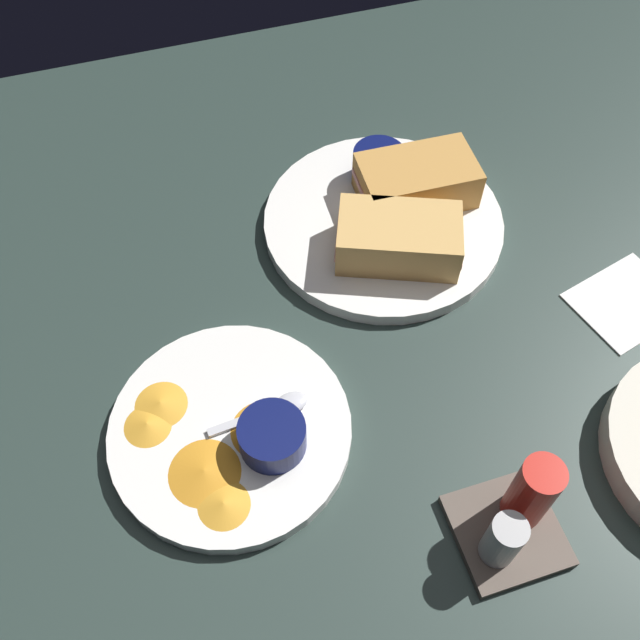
{
  "coord_description": "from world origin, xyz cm",
  "views": [
    {
      "loc": [
        24.09,
        36.3,
        62.03
      ],
      "look_at": [
        12.07,
        -1.87,
        3.0
      ],
      "focal_mm": 40.06,
      "sensor_mm": 36.0,
      "label": 1
    }
  ],
  "objects_px": {
    "sandwich_half_far": "(417,181)",
    "sandwich_half_near": "(399,238)",
    "plate_sandwich_main": "(383,223)",
    "ramekin_dark_sauce": "(378,166)",
    "ramekin_light_gravy": "(272,436)",
    "plate_chips_companion": "(231,431)",
    "spoon_by_gravy_ramekin": "(278,407)",
    "condiment_caddy": "(517,516)",
    "spoon_by_dark_ramekin": "(385,209)"
  },
  "relations": [
    {
      "from": "ramekin_light_gravy",
      "to": "spoon_by_gravy_ramekin",
      "type": "height_order",
      "value": "ramekin_light_gravy"
    },
    {
      "from": "plate_sandwich_main",
      "to": "sandwich_half_far",
      "type": "bearing_deg",
      "value": -154.29
    },
    {
      "from": "plate_sandwich_main",
      "to": "condiment_caddy",
      "type": "bearing_deg",
      "value": 87.45
    },
    {
      "from": "plate_chips_companion",
      "to": "spoon_by_gravy_ramekin",
      "type": "relative_size",
      "value": 2.29
    },
    {
      "from": "plate_sandwich_main",
      "to": "spoon_by_gravy_ramekin",
      "type": "bearing_deg",
      "value": 47.76
    },
    {
      "from": "plate_sandwich_main",
      "to": "plate_chips_companion",
      "type": "distance_m",
      "value": 0.3
    },
    {
      "from": "ramekin_light_gravy",
      "to": "condiment_caddy",
      "type": "xyz_separation_m",
      "value": [
        -0.18,
        0.13,
        0.0
      ]
    },
    {
      "from": "condiment_caddy",
      "to": "ramekin_light_gravy",
      "type": "bearing_deg",
      "value": -36.87
    },
    {
      "from": "sandwich_half_near",
      "to": "condiment_caddy",
      "type": "xyz_separation_m",
      "value": [
        0.01,
        0.31,
        -0.01
      ]
    },
    {
      "from": "sandwich_half_near",
      "to": "ramekin_light_gravy",
      "type": "xyz_separation_m",
      "value": [
        0.19,
        0.18,
        -0.01
      ]
    },
    {
      "from": "spoon_by_dark_ramekin",
      "to": "plate_chips_companion",
      "type": "height_order",
      "value": "spoon_by_dark_ramekin"
    },
    {
      "from": "plate_chips_companion",
      "to": "condiment_caddy",
      "type": "height_order",
      "value": "condiment_caddy"
    },
    {
      "from": "sandwich_half_far",
      "to": "plate_chips_companion",
      "type": "bearing_deg",
      "value": 39.21
    },
    {
      "from": "spoon_by_gravy_ramekin",
      "to": "condiment_caddy",
      "type": "xyz_separation_m",
      "value": [
        -0.16,
        0.17,
        0.01
      ]
    },
    {
      "from": "sandwich_half_far",
      "to": "condiment_caddy",
      "type": "distance_m",
      "value": 0.39
    },
    {
      "from": "spoon_by_dark_ramekin",
      "to": "ramekin_light_gravy",
      "type": "bearing_deg",
      "value": 50.39
    },
    {
      "from": "ramekin_dark_sauce",
      "to": "spoon_by_dark_ramekin",
      "type": "bearing_deg",
      "value": 79.59
    },
    {
      "from": "ramekin_dark_sauce",
      "to": "spoon_by_dark_ramekin",
      "type": "distance_m",
      "value": 0.05
    },
    {
      "from": "spoon_by_dark_ramekin",
      "to": "spoon_by_gravy_ramekin",
      "type": "distance_m",
      "value": 0.28
    },
    {
      "from": "sandwich_half_far",
      "to": "plate_chips_companion",
      "type": "height_order",
      "value": "sandwich_half_far"
    },
    {
      "from": "ramekin_dark_sauce",
      "to": "ramekin_light_gravy",
      "type": "distance_m",
      "value": 0.36
    },
    {
      "from": "spoon_by_dark_ramekin",
      "to": "spoon_by_gravy_ramekin",
      "type": "height_order",
      "value": "same"
    },
    {
      "from": "ramekin_dark_sauce",
      "to": "spoon_by_gravy_ramekin",
      "type": "distance_m",
      "value": 0.32
    },
    {
      "from": "plate_sandwich_main",
      "to": "condiment_caddy",
      "type": "relative_size",
      "value": 2.86
    },
    {
      "from": "sandwich_half_near",
      "to": "condiment_caddy",
      "type": "relative_size",
      "value": 1.57
    },
    {
      "from": "sandwich_half_far",
      "to": "condiment_caddy",
      "type": "bearing_deg",
      "value": 80.74
    },
    {
      "from": "sandwich_half_far",
      "to": "condiment_caddy",
      "type": "relative_size",
      "value": 1.42
    },
    {
      "from": "plate_sandwich_main",
      "to": "spoon_by_gravy_ramekin",
      "type": "height_order",
      "value": "spoon_by_gravy_ramekin"
    },
    {
      "from": "plate_chips_companion",
      "to": "spoon_by_gravy_ramekin",
      "type": "distance_m",
      "value": 0.05
    },
    {
      "from": "ramekin_light_gravy",
      "to": "plate_chips_companion",
      "type": "bearing_deg",
      "value": -39.81
    },
    {
      "from": "sandwich_half_far",
      "to": "condiment_caddy",
      "type": "height_order",
      "value": "condiment_caddy"
    },
    {
      "from": "ramekin_light_gravy",
      "to": "condiment_caddy",
      "type": "bearing_deg",
      "value": 143.13
    },
    {
      "from": "ramekin_dark_sauce",
      "to": "ramekin_light_gravy",
      "type": "bearing_deg",
      "value": 54.38
    },
    {
      "from": "plate_sandwich_main",
      "to": "sandwich_half_far",
      "type": "relative_size",
      "value": 2.01
    },
    {
      "from": "sandwich_half_far",
      "to": "spoon_by_gravy_ramekin",
      "type": "relative_size",
      "value": 1.36
    },
    {
      "from": "plate_sandwich_main",
      "to": "condiment_caddy",
      "type": "distance_m",
      "value": 0.36
    },
    {
      "from": "plate_sandwich_main",
      "to": "spoon_by_gravy_ramekin",
      "type": "distance_m",
      "value": 0.27
    },
    {
      "from": "sandwich_half_near",
      "to": "ramekin_light_gravy",
      "type": "height_order",
      "value": "sandwich_half_near"
    },
    {
      "from": "ramekin_dark_sauce",
      "to": "condiment_caddy",
      "type": "xyz_separation_m",
      "value": [
        0.03,
        0.42,
        -0.0
      ]
    },
    {
      "from": "plate_sandwich_main",
      "to": "sandwich_half_near",
      "type": "distance_m",
      "value": 0.06
    },
    {
      "from": "ramekin_light_gravy",
      "to": "plate_sandwich_main",
      "type": "bearing_deg",
      "value": -130.07
    },
    {
      "from": "sandwich_half_near",
      "to": "condiment_caddy",
      "type": "bearing_deg",
      "value": 87.75
    },
    {
      "from": "condiment_caddy",
      "to": "spoon_by_dark_ramekin",
      "type": "bearing_deg",
      "value": -93.23
    },
    {
      "from": "plate_chips_companion",
      "to": "ramekin_dark_sauce",
      "type": "bearing_deg",
      "value": -132.8
    },
    {
      "from": "ramekin_dark_sauce",
      "to": "ramekin_light_gravy",
      "type": "relative_size",
      "value": 0.97
    },
    {
      "from": "sandwich_half_near",
      "to": "spoon_by_dark_ramekin",
      "type": "bearing_deg",
      "value": -98.15
    },
    {
      "from": "plate_sandwich_main",
      "to": "ramekin_light_gravy",
      "type": "xyz_separation_m",
      "value": [
        0.19,
        0.23,
        0.03
      ]
    },
    {
      "from": "sandwich_half_far",
      "to": "sandwich_half_near",
      "type": "bearing_deg",
      "value": 55.71
    },
    {
      "from": "spoon_by_gravy_ramekin",
      "to": "spoon_by_dark_ramekin",
      "type": "bearing_deg",
      "value": -131.65
    },
    {
      "from": "ramekin_dark_sauce",
      "to": "ramekin_light_gravy",
      "type": "xyz_separation_m",
      "value": [
        0.21,
        0.29,
        -0.01
      ]
    }
  ]
}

